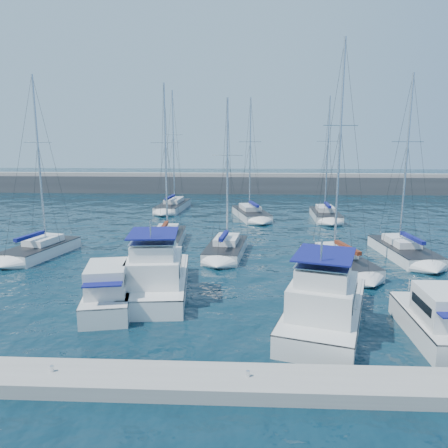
{
  "coord_description": "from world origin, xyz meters",
  "views": [
    {
      "loc": [
        -0.21,
        -26.91,
        10.04
      ],
      "look_at": [
        -1.86,
        7.84,
        3.0
      ],
      "focal_mm": 35.0,
      "sensor_mm": 36.0,
      "label": 1
    }
  ],
  "objects_px": {
    "motor_yacht_port_outer": "(109,292)",
    "sailboat_mid_e": "(403,251)",
    "sailboat_mid_b": "(167,238)",
    "sailboat_back_a": "(173,206)",
    "sailboat_mid_a": "(41,249)",
    "sailboat_back_b": "(251,214)",
    "motor_yacht_port_inner": "(156,278)",
    "motor_yacht_stbd_inner": "(324,307)",
    "motor_yacht_stbd_outer": "(436,322)",
    "sailboat_mid_c": "(226,249)",
    "sailboat_mid_d": "(338,261)",
    "sailboat_back_c": "(325,215)"
  },
  "relations": [
    {
      "from": "motor_yacht_stbd_inner",
      "to": "motor_yacht_stbd_outer",
      "type": "distance_m",
      "value": 5.45
    },
    {
      "from": "motor_yacht_stbd_outer",
      "to": "sailboat_back_b",
      "type": "height_order",
      "value": "sailboat_back_b"
    },
    {
      "from": "sailboat_mid_d",
      "to": "sailboat_back_a",
      "type": "relative_size",
      "value": 1.06
    },
    {
      "from": "sailboat_mid_a",
      "to": "sailboat_back_b",
      "type": "bearing_deg",
      "value": 59.01
    },
    {
      "from": "sailboat_mid_a",
      "to": "sailboat_back_b",
      "type": "relative_size",
      "value": 1.02
    },
    {
      "from": "sailboat_mid_a",
      "to": "sailboat_mid_b",
      "type": "xyz_separation_m",
      "value": [
        9.97,
        4.79,
        -0.01
      ]
    },
    {
      "from": "sailboat_back_c",
      "to": "sailboat_back_b",
      "type": "bearing_deg",
      "value": 179.41
    },
    {
      "from": "motor_yacht_port_inner",
      "to": "sailboat_mid_d",
      "type": "relative_size",
      "value": 0.56
    },
    {
      "from": "motor_yacht_port_inner",
      "to": "sailboat_mid_b",
      "type": "relative_size",
      "value": 0.65
    },
    {
      "from": "sailboat_mid_c",
      "to": "motor_yacht_port_outer",
      "type": "bearing_deg",
      "value": -111.72
    },
    {
      "from": "motor_yacht_port_outer",
      "to": "sailboat_mid_e",
      "type": "distance_m",
      "value": 24.67
    },
    {
      "from": "motor_yacht_stbd_inner",
      "to": "sailboat_mid_c",
      "type": "relative_size",
      "value": 0.77
    },
    {
      "from": "sailboat_back_b",
      "to": "sailboat_mid_d",
      "type": "bearing_deg",
      "value": -86.16
    },
    {
      "from": "motor_yacht_port_inner",
      "to": "sailboat_mid_d",
      "type": "distance_m",
      "value": 14.46
    },
    {
      "from": "sailboat_mid_a",
      "to": "motor_yacht_port_outer",
      "type": "bearing_deg",
      "value": -36.26
    },
    {
      "from": "motor_yacht_stbd_inner",
      "to": "sailboat_mid_b",
      "type": "bearing_deg",
      "value": 140.3
    },
    {
      "from": "sailboat_mid_b",
      "to": "sailboat_back_a",
      "type": "xyz_separation_m",
      "value": [
        -2.5,
        19.14,
        -0.0
      ]
    },
    {
      "from": "sailboat_mid_b",
      "to": "motor_yacht_stbd_inner",
      "type": "bearing_deg",
      "value": -59.28
    },
    {
      "from": "sailboat_mid_b",
      "to": "sailboat_back_a",
      "type": "relative_size",
      "value": 0.92
    },
    {
      "from": "sailboat_mid_a",
      "to": "sailboat_back_a",
      "type": "height_order",
      "value": "sailboat_back_a"
    },
    {
      "from": "motor_yacht_port_outer",
      "to": "sailboat_mid_a",
      "type": "xyz_separation_m",
      "value": [
        -9.35,
        11.1,
        -0.4
      ]
    },
    {
      "from": "sailboat_mid_c",
      "to": "sailboat_back_a",
      "type": "distance_m",
      "value": 24.44
    },
    {
      "from": "motor_yacht_stbd_outer",
      "to": "sailboat_mid_b",
      "type": "xyz_separation_m",
      "value": [
        -16.95,
        19.28,
        -0.41
      ]
    },
    {
      "from": "sailboat_mid_a",
      "to": "sailboat_back_b",
      "type": "xyz_separation_m",
      "value": [
        18.16,
        18.4,
        -0.02
      ]
    },
    {
      "from": "sailboat_mid_d",
      "to": "sailboat_back_a",
      "type": "xyz_separation_m",
      "value": [
        -17.18,
        26.25,
        -0.02
      ]
    },
    {
      "from": "sailboat_mid_b",
      "to": "sailboat_mid_d",
      "type": "distance_m",
      "value": 16.31
    },
    {
      "from": "motor_yacht_port_inner",
      "to": "sailboat_back_a",
      "type": "distance_m",
      "value": 33.02
    },
    {
      "from": "motor_yacht_stbd_inner",
      "to": "sailboat_mid_c",
      "type": "height_order",
      "value": "sailboat_mid_c"
    },
    {
      "from": "sailboat_back_a",
      "to": "sailboat_mid_d",
      "type": "bearing_deg",
      "value": -51.43
    },
    {
      "from": "sailboat_mid_b",
      "to": "sailboat_mid_d",
      "type": "bearing_deg",
      "value": -28.1
    },
    {
      "from": "sailboat_mid_b",
      "to": "sailboat_mid_c",
      "type": "height_order",
      "value": "sailboat_mid_b"
    },
    {
      "from": "motor_yacht_stbd_outer",
      "to": "motor_yacht_port_outer",
      "type": "bearing_deg",
      "value": 169.52
    },
    {
      "from": "motor_yacht_port_outer",
      "to": "sailboat_mid_d",
      "type": "height_order",
      "value": "sailboat_mid_d"
    },
    {
      "from": "sailboat_mid_e",
      "to": "sailboat_mid_a",
      "type": "bearing_deg",
      "value": 176.53
    },
    {
      "from": "motor_yacht_port_inner",
      "to": "sailboat_mid_a",
      "type": "xyz_separation_m",
      "value": [
        -11.74,
        8.81,
        -0.59
      ]
    },
    {
      "from": "sailboat_back_b",
      "to": "sailboat_back_c",
      "type": "bearing_deg",
      "value": -15.88
    },
    {
      "from": "sailboat_back_c",
      "to": "sailboat_mid_b",
      "type": "bearing_deg",
      "value": -140.91
    },
    {
      "from": "sailboat_mid_e",
      "to": "sailboat_mid_c",
      "type": "bearing_deg",
      "value": 175.03
    },
    {
      "from": "sailboat_mid_b",
      "to": "motor_yacht_port_inner",
      "type": "bearing_deg",
      "value": -84.84
    },
    {
      "from": "sailboat_mid_a",
      "to": "sailboat_mid_d",
      "type": "relative_size",
      "value": 0.88
    },
    {
      "from": "sailboat_back_b",
      "to": "motor_yacht_stbd_outer",
      "type": "bearing_deg",
      "value": -88.63
    },
    {
      "from": "motor_yacht_stbd_inner",
      "to": "sailboat_mid_d",
      "type": "relative_size",
      "value": 0.59
    },
    {
      "from": "sailboat_mid_a",
      "to": "sailboat_mid_c",
      "type": "height_order",
      "value": "sailboat_mid_a"
    },
    {
      "from": "sailboat_mid_a",
      "to": "sailboat_back_a",
      "type": "relative_size",
      "value": 0.93
    },
    {
      "from": "sailboat_mid_a",
      "to": "motor_yacht_stbd_inner",
      "type": "bearing_deg",
      "value": -17.75
    },
    {
      "from": "sailboat_mid_b",
      "to": "sailboat_mid_e",
      "type": "distance_m",
      "value": 21.16
    },
    {
      "from": "motor_yacht_port_outer",
      "to": "sailboat_mid_e",
      "type": "relative_size",
      "value": 0.48
    },
    {
      "from": "motor_yacht_stbd_inner",
      "to": "sailboat_back_b",
      "type": "height_order",
      "value": "sailboat_back_b"
    },
    {
      "from": "motor_yacht_stbd_outer",
      "to": "sailboat_mid_c",
      "type": "height_order",
      "value": "sailboat_mid_c"
    },
    {
      "from": "motor_yacht_port_outer",
      "to": "motor_yacht_stbd_inner",
      "type": "relative_size",
      "value": 0.71
    }
  ]
}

